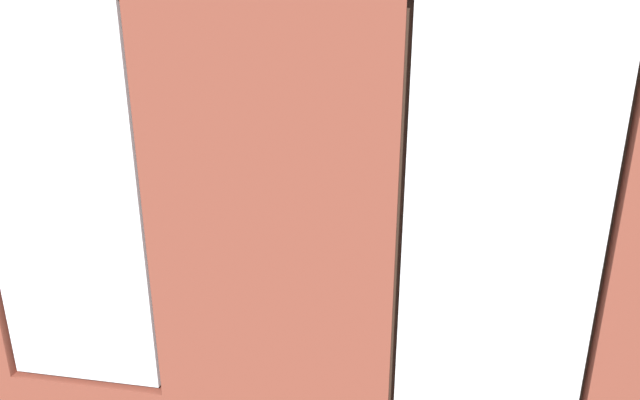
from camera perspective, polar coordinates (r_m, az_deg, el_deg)
The scene contains 18 objects.
ground_plane at distance 5.93m, azimuth 1.83°, elevation -10.09°, with size 7.27×5.84×0.10m, color brown.
brick_wall_with_windows at distance 2.90m, azimuth -5.12°, elevation -2.92°, with size 6.67×0.30×3.55m.
white_wall_right at distance 6.45m, azimuth -28.84°, elevation 7.21°, with size 0.10×4.84×3.55m, color silver.
couch_by_window at distance 4.40m, azimuth -13.81°, elevation -16.33°, with size 1.80×0.87×0.80m.
coffee_table at distance 5.78m, azimuth -2.04°, elevation -6.02°, with size 1.37×0.71×0.45m.
cup_ceramic at distance 5.62m, azimuth -1.25°, elevation -5.58°, with size 0.08×0.08×0.09m, color #B23D38.
table_plant_small at distance 5.71m, azimuth -2.06°, elevation -4.42°, with size 0.14×0.14×0.22m.
remote_gray at distance 5.80m, azimuth 1.86°, elevation -5.17°, with size 0.05×0.17×0.02m, color #59595B.
remote_black at distance 5.75m, azimuth -6.30°, elevation -5.50°, with size 0.05×0.17×0.02m, color black.
media_console at distance 6.56m, azimuth -25.64°, elevation -6.03°, with size 1.27×0.42×0.54m, color black.
tv_flatscreen at distance 6.35m, azimuth -26.38°, elevation -1.15°, with size 0.97×0.20×0.65m.
papasan_chair at distance 7.31m, azimuth 2.53°, elevation -0.21°, with size 1.03×1.03×0.67m.
potted_plant_mid_room_small at distance 6.65m, azimuth 7.26°, elevation -3.54°, with size 0.34×0.34×0.45m.
potted_plant_near_tv at distance 5.32m, azimuth -27.92°, elevation -7.82°, with size 0.60×0.60×0.93m.
potted_plant_corner_near_left at distance 7.61m, azimuth 25.50°, elevation 2.03°, with size 0.99×0.91×1.28m.
potted_plant_foreground_right at distance 8.03m, azimuth -15.36°, elevation 4.05°, with size 1.07×0.95×1.46m.
potted_plant_between_couches at distance 3.99m, azimuth 4.87°, elevation -15.09°, with size 1.00×0.88×1.20m.
potted_plant_by_left_couch at distance 6.55m, azimuth 22.69°, elevation -4.95°, with size 0.32×0.32×0.52m.
Camera 1 is at (-0.72, 5.13, 2.84)m, focal length 32.00 mm.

